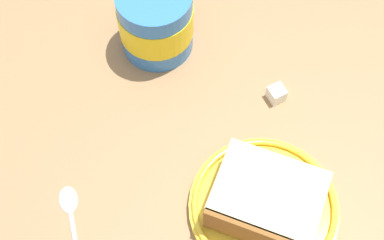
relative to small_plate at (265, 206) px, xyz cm
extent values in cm
cube|color=#936D47|center=(11.89, 0.17, -2.18)|extent=(157.35, 157.35, 2.73)
cylinder|color=yellow|center=(0.00, 0.00, -0.29)|extent=(15.44, 15.44, 1.05)
torus|color=yellow|center=(0.00, 0.00, 0.54)|extent=(14.82, 14.82, 0.61)
cube|color=brown|center=(0.00, 0.00, 0.53)|extent=(12.71, 11.55, 0.60)
cube|color=beige|center=(0.00, 0.00, 2.88)|extent=(12.71, 11.55, 4.10)
cube|color=brown|center=(-1.85, 3.77, 2.88)|extent=(9.54, 5.09, 4.10)
cylinder|color=#3372BF|center=(23.27, -5.71, 3.58)|extent=(8.52, 8.52, 8.78)
cylinder|color=yellow|center=(23.27, -5.71, 3.73)|extent=(8.69, 8.69, 4.00)
cylinder|color=black|center=(23.27, -5.71, 6.10)|extent=(7.50, 7.50, 0.40)
ellipsoid|color=silver|center=(14.58, 14.33, -0.41)|extent=(3.59, 3.18, 0.80)
cube|color=white|center=(8.28, -10.60, 0.07)|extent=(2.16, 2.16, 1.76)
camera|label=1|loc=(-8.15, 17.77, 53.31)|focal=50.82mm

